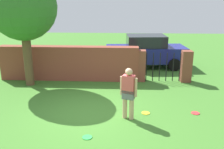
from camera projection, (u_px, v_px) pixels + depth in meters
The scene contains 9 objects.
ground_plane at pixel (92, 115), 8.16m from camera, with size 40.00×40.00×0.00m, color #3D7528.
brick_wall at pixel (69, 63), 11.49m from camera, with size 6.23×0.50×1.55m, color brown.
tree at pixel (23, 7), 10.09m from camera, with size 2.70×2.70×4.63m.
person at pixel (128, 91), 7.67m from camera, with size 0.51×0.33×1.62m.
fence_gate at pixel (163, 66), 11.29m from camera, with size 2.47×0.44×1.40m.
car at pixel (146, 51), 13.63m from camera, with size 4.33×2.21×1.72m.
frisbee_green at pixel (87, 137), 6.83m from camera, with size 0.27×0.27×0.02m, color green.
frisbee_red at pixel (195, 113), 8.26m from camera, with size 0.27×0.27×0.02m, color red.
frisbee_yellow at pixel (146, 113), 8.27m from camera, with size 0.27×0.27×0.02m, color yellow.
Camera 1 is at (1.03, -7.39, 3.60)m, focal length 40.76 mm.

